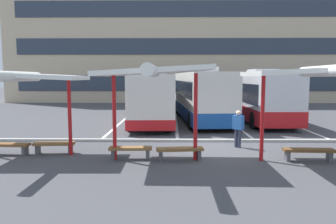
% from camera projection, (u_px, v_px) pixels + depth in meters
% --- Properties ---
extents(ground_plane, '(160.00, 160.00, 0.00)m').
position_uv_depth(ground_plane, '(222.00, 148.00, 13.63)').
color(ground_plane, '#47474C').
extents(terminal_building, '(43.83, 14.43, 23.84)m').
position_uv_depth(terminal_building, '(188.00, 21.00, 43.86)').
color(terminal_building, '#C6B293').
rests_on(terminal_building, ground).
extents(coach_bus_0, '(3.06, 11.10, 3.50)m').
position_uv_depth(coach_bus_0, '(152.00, 97.00, 21.69)').
color(coach_bus_0, silver).
rests_on(coach_bus_0, ground).
extents(coach_bus_1, '(3.58, 12.06, 3.65)m').
position_uv_depth(coach_bus_1, '(199.00, 96.00, 22.78)').
color(coach_bus_1, silver).
rests_on(coach_bus_1, ground).
extents(coach_bus_2, '(2.77, 11.23, 3.50)m').
position_uv_depth(coach_bus_2, '(256.00, 97.00, 22.61)').
color(coach_bus_2, silver).
rests_on(coach_bus_2, ground).
extents(lane_stripe_0, '(0.16, 14.00, 0.01)m').
position_uv_depth(lane_stripe_0, '(122.00, 121.00, 22.14)').
color(lane_stripe_0, white).
rests_on(lane_stripe_0, ground).
extents(lane_stripe_1, '(0.16, 14.00, 0.01)m').
position_uv_depth(lane_stripe_1, '(176.00, 121.00, 22.09)').
color(lane_stripe_1, white).
rests_on(lane_stripe_1, ground).
extents(lane_stripe_2, '(0.16, 14.00, 0.01)m').
position_uv_depth(lane_stripe_2, '(230.00, 121.00, 22.03)').
color(lane_stripe_2, white).
rests_on(lane_stripe_2, ground).
extents(lane_stripe_3, '(0.16, 14.00, 0.01)m').
position_uv_depth(lane_stripe_3, '(284.00, 121.00, 21.98)').
color(lane_stripe_3, white).
rests_on(lane_stripe_3, ground).
extents(waiting_shelter_0, '(4.21, 4.44, 3.21)m').
position_uv_depth(waiting_shelter_0, '(23.00, 78.00, 11.98)').
color(waiting_shelter_0, red).
rests_on(waiting_shelter_0, ground).
extents(bench_0, '(1.85, 0.53, 0.45)m').
position_uv_depth(bench_0, '(6.00, 146.00, 12.49)').
color(bench_0, brown).
rests_on(bench_0, ground).
extents(bench_1, '(1.59, 0.53, 0.45)m').
position_uv_depth(bench_1, '(54.00, 145.00, 12.67)').
color(bench_1, brown).
rests_on(bench_1, ground).
extents(waiting_shelter_1, '(3.93, 5.08, 3.39)m').
position_uv_depth(waiting_shelter_1, '(154.00, 73.00, 11.19)').
color(waiting_shelter_1, red).
rests_on(waiting_shelter_1, ground).
extents(bench_2, '(1.57, 0.46, 0.45)m').
position_uv_depth(bench_2, '(131.00, 150.00, 11.84)').
color(bench_2, brown).
rests_on(bench_2, ground).
extents(bench_3, '(1.73, 0.63, 0.45)m').
position_uv_depth(bench_3, '(180.00, 151.00, 11.70)').
color(bench_3, brown).
rests_on(bench_3, ground).
extents(waiting_shelter_2, '(4.31, 5.13, 3.39)m').
position_uv_depth(waiting_shelter_2, '(315.00, 73.00, 11.04)').
color(waiting_shelter_2, red).
rests_on(waiting_shelter_2, ground).
extents(bench_4, '(1.79, 0.49, 0.45)m').
position_uv_depth(bench_4, '(309.00, 152.00, 11.54)').
color(bench_4, brown).
rests_on(bench_4, ground).
extents(platform_kerb, '(44.00, 0.24, 0.12)m').
position_uv_depth(platform_kerb, '(217.00, 140.00, 15.05)').
color(platform_kerb, '#ADADA8').
rests_on(platform_kerb, ground).
extents(waiting_passenger_0, '(0.48, 0.47, 1.59)m').
position_uv_depth(waiting_passenger_0, '(238.00, 126.00, 13.75)').
color(waiting_passenger_0, '#33384C').
rests_on(waiting_passenger_0, ground).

